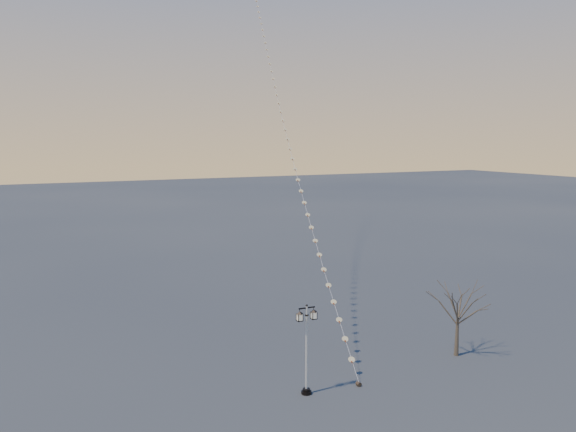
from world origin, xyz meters
TOP-DOWN VIEW (x-y plane):
  - ground at (0.00, 0.00)m, footprint 300.00×300.00m
  - street_lamp at (-2.85, 0.87)m, footprint 1.16×0.51m
  - bare_tree at (7.32, 1.49)m, footprint 2.52×2.52m
  - kite_train at (7.93, 26.07)m, footprint 16.57×51.80m

SIDE VIEW (x-z plane):
  - ground at x=0.00m, z-range 0.00..0.00m
  - street_lamp at x=-2.85m, z-range 0.24..4.79m
  - bare_tree at x=7.32m, z-range 0.81..4.99m
  - kite_train at x=7.93m, z-range -0.07..32.54m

